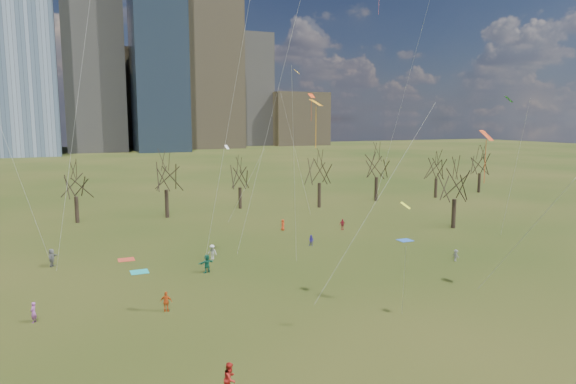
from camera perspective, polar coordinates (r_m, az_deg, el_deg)
name	(u,v)px	position (r m, az deg, el deg)	size (l,w,h in m)	color
ground	(348,300)	(41.49, 6.68, -11.81)	(500.00, 500.00, 0.00)	black
downtown_skyline	(106,62)	(246.25, -19.61, 13.48)	(212.50, 78.00, 118.00)	slate
bare_tree_row	(218,175)	(74.03, -7.77, 1.86)	(113.04, 29.80, 9.50)	black
blanket_teal	(139,272)	(50.17, -16.18, -8.52)	(1.60, 1.50, 0.03)	teal
blanket_navy	(405,240)	(61.86, 12.87, -5.25)	(1.60, 1.50, 0.03)	blue
blanket_crimson	(126,260)	(54.73, -17.53, -7.18)	(1.60, 1.50, 0.03)	#B93A25
person_2	(230,379)	(28.19, -6.45, -19.92)	(0.86, 0.67, 1.76)	#B31E19
person_3	(456,255)	(54.27, 18.14, -6.70)	(0.77, 0.44, 1.19)	slate
person_4	(166,302)	(39.63, -13.37, -11.78)	(0.90, 0.37, 1.53)	#DF5518
person_5	(207,263)	(48.42, -9.01, -7.85)	(1.59, 0.51, 1.72)	#17694F
person_7	(33,312)	(40.81, -26.44, -11.88)	(0.54, 0.35, 1.48)	#A754A8
person_8	(311,240)	(57.66, 2.61, -5.41)	(0.60, 0.47, 1.24)	#2F249D
person_9	(212,252)	(52.81, -8.42, -6.60)	(0.98, 0.56, 1.51)	silver
person_10	(342,224)	(66.21, 6.06, -3.59)	(0.83, 0.34, 1.41)	maroon
person_11	(52,258)	(54.73, -24.77, -6.63)	(1.62, 0.52, 1.75)	slate
person_12	(283,225)	(65.51, -0.58, -3.67)	(0.69, 0.45, 1.42)	red
kites_airborne	(300,123)	(47.34, 1.38, 7.67)	(57.42, 46.67, 31.07)	#FFA215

